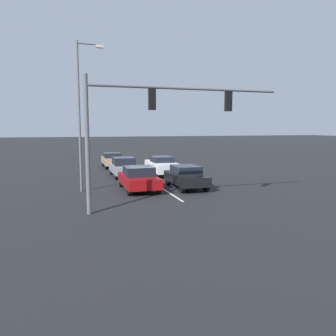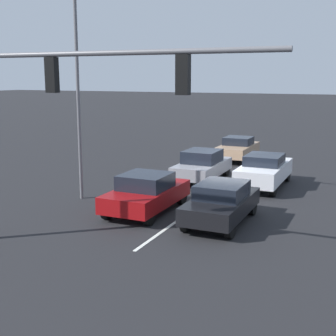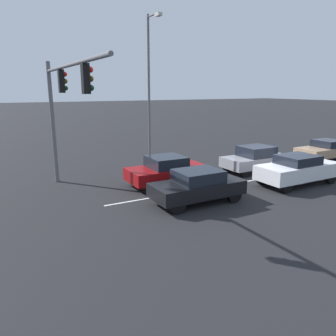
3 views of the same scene
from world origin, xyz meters
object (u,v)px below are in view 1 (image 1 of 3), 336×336
object	(u,v)px
car_gray_midlane_second	(124,167)
car_white_leftlane_second	(162,165)
car_maroon_midlane_front	(139,178)
car_tan_midlane_third	(113,160)
traffic_signal_gantry	(150,114)
car_black_leftlane_front	(186,176)
street_lamp_right_shoulder	(81,108)

from	to	relation	value
car_gray_midlane_second	car_white_leftlane_second	xyz separation A→B (m)	(-3.09, 0.08, 0.03)
car_maroon_midlane_front	car_white_leftlane_second	xyz separation A→B (m)	(-3.16, -5.88, 0.05)
car_tan_midlane_third	traffic_signal_gantry	size ratio (longest dim) A/B	0.44
car_black_leftlane_front	car_tan_midlane_third	world-z (taller)	car_black_leftlane_front
car_maroon_midlane_front	street_lamp_right_shoulder	distance (m)	5.37
traffic_signal_gantry	car_black_leftlane_front	bearing A→B (deg)	-126.64
car_tan_midlane_third	car_gray_midlane_second	bearing A→B (deg)	90.21
car_black_leftlane_front	car_gray_midlane_second	distance (m)	6.81
car_tan_midlane_third	street_lamp_right_shoulder	world-z (taller)	street_lamp_right_shoulder
car_black_leftlane_front	traffic_signal_gantry	world-z (taller)	traffic_signal_gantry
car_gray_midlane_second	street_lamp_right_shoulder	size ratio (longest dim) A/B	0.47
car_gray_midlane_second	traffic_signal_gantry	xyz separation A→B (m)	(0.51, 10.81, 3.67)
car_black_leftlane_front	street_lamp_right_shoulder	distance (m)	7.60
car_white_leftlane_second	car_black_leftlane_front	bearing A→B (deg)	88.78
car_maroon_midlane_front	car_gray_midlane_second	size ratio (longest dim) A/B	0.99
car_tan_midlane_third	street_lamp_right_shoulder	bearing A→B (deg)	74.26
street_lamp_right_shoulder	car_maroon_midlane_front	bearing A→B (deg)	168.81
car_black_leftlane_front	car_gray_midlane_second	size ratio (longest dim) A/B	0.98
car_gray_midlane_second	street_lamp_right_shoulder	bearing A→B (deg)	58.13
car_black_leftlane_front	car_white_leftlane_second	distance (m)	6.05
traffic_signal_gantry	car_white_leftlane_second	bearing A→B (deg)	-108.59
car_tan_midlane_third	traffic_signal_gantry	world-z (taller)	traffic_signal_gantry
car_black_leftlane_front	car_maroon_midlane_front	bearing A→B (deg)	-3.11
car_white_leftlane_second	car_maroon_midlane_front	bearing A→B (deg)	61.79
car_gray_midlane_second	traffic_signal_gantry	size ratio (longest dim) A/B	0.44
car_maroon_midlane_front	street_lamp_right_shoulder	bearing A→B (deg)	-11.19
car_white_leftlane_second	traffic_signal_gantry	xyz separation A→B (m)	(3.61, 10.72, 3.64)
car_maroon_midlane_front	street_lamp_right_shoulder	size ratio (longest dim) A/B	0.46
car_gray_midlane_second	car_white_leftlane_second	world-z (taller)	car_white_leftlane_second
traffic_signal_gantry	car_maroon_midlane_front	bearing A→B (deg)	-95.31
car_white_leftlane_second	car_tan_midlane_third	xyz separation A→B (m)	(3.12, -6.42, -0.07)
car_white_leftlane_second	street_lamp_right_shoulder	distance (m)	9.27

